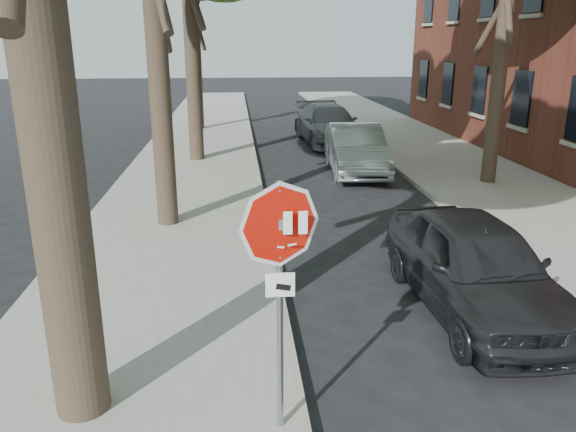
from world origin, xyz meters
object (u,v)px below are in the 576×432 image
(stop_sign, at_px, (280,262))
(car_c, at_px, (328,124))
(car_b, at_px, (356,149))
(car_a, at_px, (475,265))

(stop_sign, xyz_separation_m, car_c, (3.30, 17.33, -1.20))
(stop_sign, height_order, car_c, stop_sign)
(car_b, height_order, car_c, car_c)
(car_a, distance_m, car_c, 14.73)
(stop_sign, bearing_deg, car_c, 79.22)
(car_b, bearing_deg, car_c, 93.53)
(car_a, xyz_separation_m, car_b, (0.18, 9.42, 0.00))
(car_a, xyz_separation_m, car_c, (0.18, 14.73, 0.01))
(stop_sign, distance_m, car_c, 17.69)
(car_b, bearing_deg, stop_sign, -101.83)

